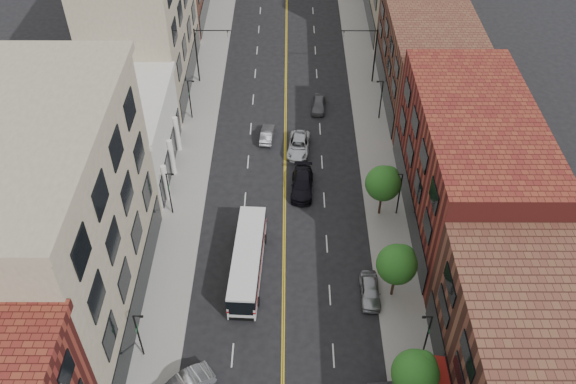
{
  "coord_description": "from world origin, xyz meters",
  "views": [
    {
      "loc": [
        0.48,
        -18.79,
        42.09
      ],
      "look_at": [
        0.36,
        21.71,
        5.0
      ],
      "focal_mm": 38.0,
      "sensor_mm": 36.0,
      "label": 1
    }
  ],
  "objects_px": {
    "car_parked_far": "(370,291)",
    "car_lane_behind": "(267,134)",
    "city_bus": "(248,259)",
    "car_lane_c": "(319,104)",
    "car_lane_a": "(302,184)",
    "car_lane_b": "(299,145)"
  },
  "relations": [
    {
      "from": "car_lane_behind",
      "to": "car_lane_c",
      "type": "distance_m",
      "value": 8.43
    },
    {
      "from": "city_bus",
      "to": "car_lane_c",
      "type": "bearing_deg",
      "value": 77.16
    },
    {
      "from": "car_parked_far",
      "to": "car_lane_b",
      "type": "relative_size",
      "value": 0.82
    },
    {
      "from": "car_parked_far",
      "to": "car_lane_behind",
      "type": "relative_size",
      "value": 1.08
    },
    {
      "from": "car_lane_a",
      "to": "car_lane_b",
      "type": "distance_m",
      "value": 6.5
    },
    {
      "from": "city_bus",
      "to": "car_lane_a",
      "type": "bearing_deg",
      "value": 68.43
    },
    {
      "from": "car_lane_b",
      "to": "car_lane_a",
      "type": "bearing_deg",
      "value": -81.51
    },
    {
      "from": "car_lane_a",
      "to": "car_lane_c",
      "type": "xyz_separation_m",
      "value": [
        2.19,
        14.49,
        -0.11
      ]
    },
    {
      "from": "car_lane_behind",
      "to": "car_lane_b",
      "type": "bearing_deg",
      "value": 154.55
    },
    {
      "from": "car_parked_far",
      "to": "car_lane_c",
      "type": "xyz_separation_m",
      "value": [
        -3.42,
        28.1,
        -0.04
      ]
    },
    {
      "from": "city_bus",
      "to": "car_lane_a",
      "type": "relative_size",
      "value": 2.04
    },
    {
      "from": "car_lane_b",
      "to": "car_lane_c",
      "type": "distance_m",
      "value": 8.37
    },
    {
      "from": "car_lane_b",
      "to": "car_lane_c",
      "type": "xyz_separation_m",
      "value": [
        2.48,
        8.0,
        -0.04
      ]
    },
    {
      "from": "city_bus",
      "to": "car_lane_behind",
      "type": "distance_m",
      "value": 19.54
    },
    {
      "from": "city_bus",
      "to": "car_parked_far",
      "type": "distance_m",
      "value": 10.96
    },
    {
      "from": "car_lane_behind",
      "to": "car_lane_c",
      "type": "bearing_deg",
      "value": -130.41
    },
    {
      "from": "car_parked_far",
      "to": "car_lane_a",
      "type": "bearing_deg",
      "value": 113.21
    },
    {
      "from": "city_bus",
      "to": "car_lane_behind",
      "type": "relative_size",
      "value": 2.86
    },
    {
      "from": "car_parked_far",
      "to": "car_lane_b",
      "type": "distance_m",
      "value": 20.95
    },
    {
      "from": "car_lane_behind",
      "to": "car_lane_a",
      "type": "relative_size",
      "value": 0.71
    },
    {
      "from": "car_parked_far",
      "to": "car_lane_b",
      "type": "bearing_deg",
      "value": 107.15
    },
    {
      "from": "city_bus",
      "to": "car_lane_b",
      "type": "distance_m",
      "value": 18.03
    }
  ]
}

